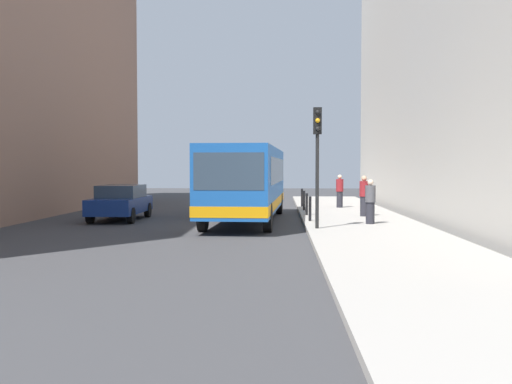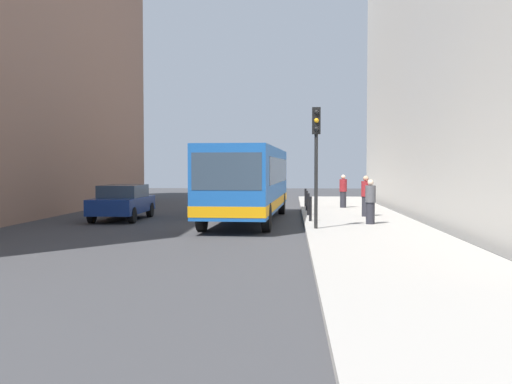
# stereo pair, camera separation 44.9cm
# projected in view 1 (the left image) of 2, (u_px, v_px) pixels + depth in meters

# --- Properties ---
(ground_plane) EXTENTS (80.00, 80.00, 0.00)m
(ground_plane) POSITION_uv_depth(u_px,v_px,m) (219.00, 227.00, 21.73)
(ground_plane) COLOR #38383A
(sidewalk) EXTENTS (4.40, 40.00, 0.15)m
(sidewalk) POSITION_uv_depth(u_px,v_px,m) (364.00, 225.00, 21.50)
(sidewalk) COLOR #9E9991
(sidewalk) RESTS_ON ground
(building_right) EXTENTS (7.00, 32.00, 15.07)m
(building_right) POSITION_uv_depth(u_px,v_px,m) (495.00, 44.00, 24.92)
(building_right) COLOR #BCB7AD
(building_right) RESTS_ON ground
(bus) EXTENTS (3.06, 11.13, 3.00)m
(bus) POSITION_uv_depth(u_px,v_px,m) (247.00, 180.00, 23.93)
(bus) COLOR #19519E
(bus) RESTS_ON ground
(car_beside_bus) EXTENTS (1.89, 4.42, 1.48)m
(car_beside_bus) POSITION_uv_depth(u_px,v_px,m) (121.00, 202.00, 24.51)
(car_beside_bus) COLOR navy
(car_beside_bus) RESTS_ON ground
(traffic_light) EXTENTS (0.28, 0.33, 4.10)m
(traffic_light) POSITION_uv_depth(u_px,v_px,m) (317.00, 144.00, 19.64)
(traffic_light) COLOR black
(traffic_light) RESTS_ON sidewalk
(bollard_near) EXTENTS (0.11, 0.11, 0.95)m
(bollard_near) POSITION_uv_depth(u_px,v_px,m) (310.00, 209.00, 22.45)
(bollard_near) COLOR black
(bollard_near) RESTS_ON sidewalk
(bollard_mid) EXTENTS (0.11, 0.11, 0.95)m
(bollard_mid) POSITION_uv_depth(u_px,v_px,m) (307.00, 204.00, 25.22)
(bollard_mid) COLOR black
(bollard_mid) RESTS_ON sidewalk
(bollard_far) EXTENTS (0.11, 0.11, 0.95)m
(bollard_far) POSITION_uv_depth(u_px,v_px,m) (304.00, 201.00, 28.00)
(bollard_far) COLOR black
(bollard_far) RESTS_ON sidewalk
(bollard_farthest) EXTENTS (0.11, 0.11, 0.95)m
(bollard_farthest) POSITION_uv_depth(u_px,v_px,m) (302.00, 198.00, 30.77)
(bollard_farthest) COLOR black
(bollard_farthest) RESTS_ON sidewalk
(pedestrian_near_signal) EXTENTS (0.38, 0.38, 1.63)m
(pedestrian_near_signal) POSITION_uv_depth(u_px,v_px,m) (370.00, 202.00, 21.32)
(pedestrian_near_signal) COLOR #26262D
(pedestrian_near_signal) RESTS_ON sidewalk
(pedestrian_mid_sidewalk) EXTENTS (0.38, 0.38, 1.73)m
(pedestrian_mid_sidewalk) POSITION_uv_depth(u_px,v_px,m) (364.00, 196.00, 24.63)
(pedestrian_mid_sidewalk) COLOR #26262D
(pedestrian_mid_sidewalk) RESTS_ON sidewalk
(pedestrian_far_sidewalk) EXTENTS (0.38, 0.38, 1.70)m
(pedestrian_far_sidewalk) POSITION_uv_depth(u_px,v_px,m) (340.00, 191.00, 29.99)
(pedestrian_far_sidewalk) COLOR #26262D
(pedestrian_far_sidewalk) RESTS_ON sidewalk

